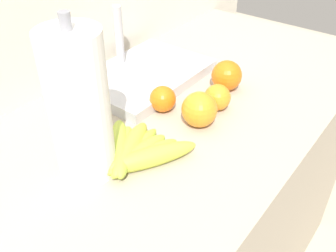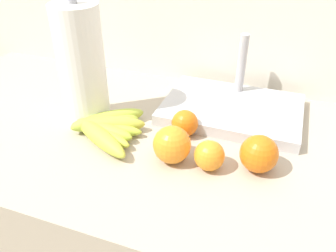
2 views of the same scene
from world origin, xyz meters
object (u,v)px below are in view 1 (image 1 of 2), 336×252
Objects in this scene: paper_towel_roll at (79,108)px; sink_basin at (144,74)px; orange_right at (199,109)px; banana_bunch at (134,152)px; orange_center at (227,76)px; orange_back_right at (163,99)px; orange_front at (217,97)px.

sink_basin is at bearing 23.31° from paper_towel_roll.
orange_right is 0.23× the size of sink_basin.
banana_bunch is 0.16m from paper_towel_roll.
orange_center is 0.20m from orange_back_right.
paper_towel_roll reaches higher than banana_bunch.
sink_basin reaches higher than banana_bunch.
orange_center is at bearing -7.35° from paper_towel_roll.
banana_bunch is 2.72× the size of orange_center.
banana_bunch is 0.34m from sink_basin.
orange_right is at bearing -169.50° from orange_center.
banana_bunch is at bearing -142.95° from sink_basin.
orange_front is at bearing -14.40° from paper_towel_roll.
orange_back_right is at bearing 130.45° from orange_front.
paper_towel_roll is (-0.08, 0.05, 0.13)m from banana_bunch.
orange_center is 0.18m from orange_right.
orange_back_right is (-0.19, 0.07, -0.01)m from orange_center.
sink_basin is (0.27, 0.21, -0.00)m from banana_bunch.
banana_bunch is 2.64× the size of orange_right.
orange_front is at bearing -90.40° from sink_basin.
orange_front is 0.10m from orange_center.
orange_center is 0.97× the size of orange_right.
banana_bunch is 0.20m from orange_back_right.
orange_front is at bearing 1.21° from orange_right.
sink_basin is (0.09, 0.24, -0.02)m from orange_right.
sink_basin is at bearing 37.05° from banana_bunch.
paper_towel_roll is (-0.26, 0.09, 0.11)m from orange_right.
orange_front is 0.79× the size of orange_right.
paper_towel_roll is 0.91× the size of sink_basin.
orange_right reaches higher than orange_center.
orange_front is 0.20× the size of paper_towel_roll.
banana_bunch is at bearing -159.72° from orange_back_right.
orange_center is (0.10, 0.03, 0.01)m from orange_front.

